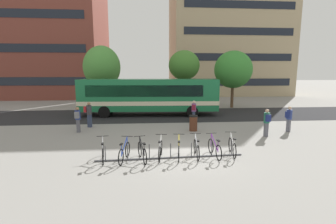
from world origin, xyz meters
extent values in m
plane|color=gray|center=(0.00, 0.00, 0.00)|extent=(200.00, 200.00, 0.00)
cube|color=#232326|center=(0.00, 10.61, 0.00)|extent=(80.00, 7.20, 0.01)
cube|color=#196B3D|center=(-1.69, 10.61, 1.85)|extent=(12.10, 3.10, 2.70)
cube|color=beige|center=(-1.69, 10.61, 1.20)|extent=(12.12, 3.12, 0.36)
cube|color=black|center=(3.76, 10.36, 2.98)|extent=(1.10, 2.34, 0.40)
cube|color=black|center=(4.29, 10.33, 2.12)|extent=(0.18, 2.19, 1.40)
cube|color=black|center=(-1.93, 11.86, 2.25)|extent=(9.83, 0.51, 0.97)
cube|color=black|center=(-2.04, 9.38, 2.25)|extent=(9.83, 0.51, 0.97)
cylinder|color=black|center=(2.08, 11.59, 0.50)|extent=(1.01, 0.35, 1.00)
cylinder|color=black|center=(1.98, 9.28, 0.50)|extent=(1.01, 0.35, 1.00)
cylinder|color=black|center=(-5.35, 11.93, 0.50)|extent=(1.01, 0.35, 1.00)
cylinder|color=black|center=(-5.45, 9.62, 0.50)|extent=(1.01, 0.35, 1.00)
cube|color=#47474C|center=(-0.80, -0.77, 0.03)|extent=(6.66, 0.43, 0.06)
cylinder|color=#47474C|center=(-3.66, -0.92, 0.35)|extent=(0.04, 0.04, 0.70)
cylinder|color=#47474C|center=(-2.70, -0.87, 0.35)|extent=(0.04, 0.04, 0.70)
cylinder|color=#47474C|center=(-1.75, -0.82, 0.35)|extent=(0.04, 0.04, 0.70)
cylinder|color=#47474C|center=(-0.80, -0.77, 0.35)|extent=(0.04, 0.04, 0.70)
cylinder|color=#47474C|center=(0.15, -0.72, 0.35)|extent=(0.04, 0.04, 0.70)
cylinder|color=#47474C|center=(1.10, -0.67, 0.35)|extent=(0.04, 0.04, 0.70)
cylinder|color=#47474C|center=(2.05, -0.62, 0.35)|extent=(0.04, 0.04, 0.70)
torus|color=black|center=(-3.85, -0.32, 0.35)|extent=(0.16, 0.70, 0.70)
torus|color=black|center=(-3.69, -1.32, 0.35)|extent=(0.16, 0.70, 0.70)
cube|color=#B7BABF|center=(-3.77, -0.80, 0.67)|extent=(0.18, 0.91, 0.58)
cylinder|color=#B7BABF|center=(-3.70, -1.23, 0.62)|extent=(0.03, 0.03, 0.55)
cube|color=black|center=(-3.70, -1.23, 0.88)|extent=(0.13, 0.23, 0.05)
cylinder|color=#B7BABF|center=(-3.85, -0.34, 0.67)|extent=(0.04, 0.04, 0.65)
cylinder|color=black|center=(-3.85, -0.34, 0.98)|extent=(0.52, 0.11, 0.03)
torus|color=black|center=(-2.74, -0.44, 0.35)|extent=(0.18, 0.70, 0.70)
torus|color=black|center=(-2.93, -1.44, 0.35)|extent=(0.18, 0.70, 0.70)
cube|color=#1E3DB2|center=(-2.83, -0.92, 0.67)|extent=(0.21, 0.91, 0.58)
cylinder|color=#1E3DB2|center=(-2.91, -1.34, 0.62)|extent=(0.04, 0.04, 0.55)
cube|color=black|center=(-2.91, -1.34, 0.88)|extent=(0.14, 0.24, 0.05)
cylinder|color=#1E3DB2|center=(-2.74, -0.46, 0.67)|extent=(0.04, 0.04, 0.65)
cylinder|color=black|center=(-2.74, -0.46, 0.98)|extent=(0.52, 0.13, 0.03)
torus|color=black|center=(-2.19, -0.45, 0.35)|extent=(0.21, 0.69, 0.70)
torus|color=black|center=(-1.95, -1.45, 0.35)|extent=(0.21, 0.69, 0.70)
cube|color=black|center=(-2.07, -0.93, 0.67)|extent=(0.25, 0.90, 0.58)
cylinder|color=black|center=(-1.97, -1.35, 0.62)|extent=(0.04, 0.04, 0.55)
cube|color=black|center=(-1.97, -1.35, 0.88)|extent=(0.15, 0.24, 0.05)
cylinder|color=black|center=(-2.18, -0.47, 0.67)|extent=(0.04, 0.04, 0.65)
cylinder|color=black|center=(-2.18, -0.47, 0.98)|extent=(0.51, 0.15, 0.03)
torus|color=black|center=(-1.19, -0.22, 0.35)|extent=(0.14, 0.70, 0.70)
torus|color=black|center=(-1.33, -1.24, 0.35)|extent=(0.14, 0.70, 0.70)
cube|color=silver|center=(-1.26, -0.71, 0.67)|extent=(0.15, 0.92, 0.58)
cylinder|color=silver|center=(-1.31, -1.14, 0.62)|extent=(0.03, 0.03, 0.55)
cube|color=black|center=(-1.31, -1.14, 0.88)|extent=(0.13, 0.23, 0.05)
cylinder|color=silver|center=(-1.19, -0.24, 0.67)|extent=(0.04, 0.04, 0.65)
cylinder|color=black|center=(-1.19, -0.24, 0.98)|extent=(0.52, 0.10, 0.03)
torus|color=black|center=(-0.36, -0.23, 0.35)|extent=(0.13, 0.70, 0.70)
torus|color=black|center=(-0.49, -1.25, 0.35)|extent=(0.13, 0.70, 0.70)
cube|color=yellow|center=(-0.42, -0.72, 0.67)|extent=(0.15, 0.92, 0.58)
cylinder|color=yellow|center=(-0.48, -1.15, 0.62)|extent=(0.03, 0.03, 0.55)
cube|color=black|center=(-0.48, -1.15, 0.88)|extent=(0.13, 0.23, 0.05)
cylinder|color=yellow|center=(-0.36, -0.25, 0.67)|extent=(0.04, 0.04, 0.65)
cylinder|color=black|center=(-0.36, -0.25, 0.98)|extent=(0.52, 0.09, 0.03)
torus|color=black|center=(0.42, -0.18, 0.35)|extent=(0.08, 0.71, 0.70)
torus|color=black|center=(0.36, -1.20, 0.35)|extent=(0.08, 0.71, 0.70)
cube|color=#B7BABF|center=(0.39, -0.67, 0.67)|extent=(0.08, 0.92, 0.58)
cylinder|color=#B7BABF|center=(0.36, -1.10, 0.62)|extent=(0.03, 0.03, 0.55)
cube|color=black|center=(0.36, -1.10, 0.88)|extent=(0.11, 0.23, 0.05)
cylinder|color=#B7BABF|center=(0.41, -0.20, 0.67)|extent=(0.03, 0.03, 0.65)
cylinder|color=black|center=(0.41, -0.20, 0.98)|extent=(0.52, 0.06, 0.03)
torus|color=black|center=(1.18, -0.20, 0.35)|extent=(0.11, 0.71, 0.70)
torus|color=black|center=(1.27, -1.21, 0.35)|extent=(0.11, 0.71, 0.70)
cube|color=#702893|center=(1.22, -0.68, 0.67)|extent=(0.12, 0.92, 0.58)
cylinder|color=#702893|center=(1.26, -1.11, 0.62)|extent=(0.03, 0.03, 0.55)
cube|color=black|center=(1.26, -1.11, 0.88)|extent=(0.12, 0.23, 0.05)
cylinder|color=#702893|center=(1.18, -0.22, 0.67)|extent=(0.03, 0.03, 0.65)
cylinder|color=black|center=(1.18, -0.22, 0.98)|extent=(0.52, 0.08, 0.03)
torus|color=black|center=(2.18, -0.03, 0.35)|extent=(0.14, 0.70, 0.70)
torus|color=black|center=(2.04, -1.04, 0.35)|extent=(0.14, 0.70, 0.70)
cube|color=silver|center=(2.11, -0.52, 0.67)|extent=(0.16, 0.92, 0.58)
cylinder|color=silver|center=(2.05, -0.94, 0.62)|extent=(0.03, 0.03, 0.55)
cube|color=black|center=(2.05, -0.94, 0.88)|extent=(0.13, 0.23, 0.05)
cylinder|color=silver|center=(2.18, -0.05, 0.67)|extent=(0.04, 0.04, 0.65)
cylinder|color=black|center=(2.18, -0.05, 0.98)|extent=(0.52, 0.10, 0.03)
cube|color=#565660|center=(7.31, 3.68, 0.41)|extent=(0.33, 0.32, 0.81)
cylinder|color=navy|center=(7.31, 3.68, 1.12)|extent=(0.48, 0.48, 0.62)
sphere|color=tan|center=(7.31, 3.68, 1.54)|extent=(0.22, 0.22, 0.22)
cube|color=navy|center=(7.11, 3.51, 1.15)|extent=(0.32, 0.33, 0.40)
cube|color=#2D3851|center=(1.69, 7.03, 0.43)|extent=(0.25, 0.30, 0.87)
cylinder|color=#7F4C93|center=(1.69, 7.03, 1.17)|extent=(0.40, 0.40, 0.60)
sphere|color=beige|center=(1.69, 7.03, 1.58)|extent=(0.22, 0.22, 0.22)
cube|color=maroon|center=(1.64, 6.77, 1.20)|extent=(0.31, 0.24, 0.40)
cube|color=#2D3851|center=(-5.87, 6.03, 0.45)|extent=(0.31, 0.28, 0.90)
cylinder|color=#333338|center=(-5.87, 6.03, 1.23)|extent=(0.44, 0.44, 0.65)
sphere|color=#936B4C|center=(-5.87, 6.03, 1.66)|extent=(0.22, 0.22, 0.22)
cube|color=#B21E23|center=(-6.12, 6.12, 1.26)|extent=(0.27, 0.32, 0.40)
cube|color=#565660|center=(-6.27, 4.61, 0.42)|extent=(0.22, 0.28, 0.83)
cylinder|color=navy|center=(-6.27, 4.61, 1.13)|extent=(0.37, 0.37, 0.59)
sphere|color=#936B4C|center=(-6.27, 4.61, 1.53)|extent=(0.22, 0.22, 0.22)
cube|color=slate|center=(-6.25, 4.35, 1.16)|extent=(0.29, 0.20, 0.40)
cube|color=#565660|center=(5.26, 2.58, 0.41)|extent=(0.24, 0.29, 0.83)
cylinder|color=#23664C|center=(5.26, 2.58, 1.14)|extent=(0.39, 0.39, 0.62)
sphere|color=tan|center=(5.26, 2.58, 1.56)|extent=(0.22, 0.22, 0.22)
cube|color=navy|center=(5.22, 2.32, 1.17)|extent=(0.30, 0.22, 0.40)
cylinder|color=#4C2819|center=(1.17, 4.37, 0.47)|extent=(0.52, 0.52, 0.95)
cylinder|color=black|center=(1.17, 4.37, 0.99)|extent=(0.55, 0.55, 0.08)
cylinder|color=brown|center=(2.11, 15.22, 1.60)|extent=(0.32, 0.32, 3.21)
ellipsoid|color=#427A2D|center=(2.11, 15.22, 4.54)|extent=(3.30, 3.30, 3.13)
cylinder|color=brown|center=(-6.55, 15.47, 1.23)|extent=(0.32, 0.32, 2.47)
ellipsoid|color=#4C8E3D|center=(-6.55, 15.47, 4.33)|extent=(3.84, 3.84, 4.40)
cylinder|color=brown|center=(7.32, 14.71, 1.20)|extent=(0.32, 0.32, 2.40)
ellipsoid|color=#388433|center=(7.32, 14.71, 4.08)|extent=(4.00, 4.00, 3.96)
cube|color=brown|center=(-17.81, 30.00, 10.79)|extent=(17.98, 13.61, 21.59)
cube|color=black|center=(-17.81, 23.17, 2.59)|extent=(15.83, 0.06, 1.10)
cube|color=black|center=(-17.81, 23.17, 6.91)|extent=(15.83, 0.06, 1.10)
cube|color=black|center=(-17.81, 23.17, 11.22)|extent=(15.83, 0.06, 1.10)
cube|color=tan|center=(11.97, 31.96, 11.33)|extent=(19.04, 12.03, 22.65)
cube|color=black|center=(11.97, 25.92, 2.27)|extent=(16.75, 0.06, 1.10)
cube|color=black|center=(11.97, 25.92, 6.04)|extent=(16.75, 0.06, 1.10)
cube|color=black|center=(11.97, 25.92, 9.82)|extent=(16.75, 0.06, 1.10)
cube|color=black|center=(11.97, 25.92, 13.59)|extent=(16.75, 0.06, 1.10)
camera|label=1|loc=(-1.79, -11.39, 3.85)|focal=26.51mm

